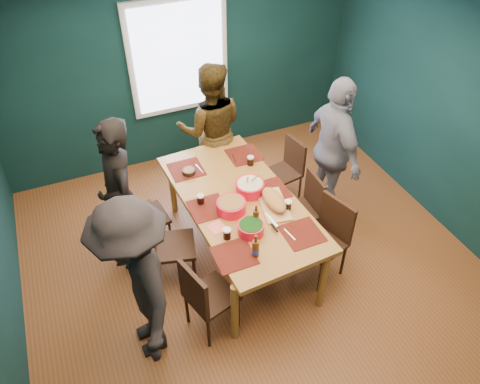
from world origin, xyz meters
The scene contains 26 objects.
room centered at (0.00, 0.27, 1.37)m, with size 5.01×5.01×2.71m.
dining_table centered at (-0.06, 0.29, 0.77)m, with size 1.25×2.29×0.85m.
chair_left_far centered at (-1.07, 0.82, 0.54)m, with size 0.47×0.47×0.93m.
chair_left_mid centered at (-0.93, 0.27, 0.58)m, with size 0.54×0.54×0.99m.
chair_left_near centered at (-0.78, -0.54, 0.56)m, with size 0.54×0.54×0.96m.
chair_right_far centered at (0.93, 0.99, 0.51)m, with size 0.46×0.46×0.87m.
chair_right_mid centered at (0.77, 0.24, 0.52)m, with size 0.41×0.41×0.89m.
chair_right_near centered at (0.73, -0.31, 0.57)m, with size 0.55×0.55×0.98m.
person_far_left centered at (-1.24, 0.73, 0.93)m, with size 0.68×0.44×1.85m, color black.
person_back centered at (0.11, 1.61, 0.90)m, with size 0.88×0.68×1.81m, color black.
person_right centered at (1.29, 0.57, 0.93)m, with size 1.09×0.45×1.86m, color silver.
person_near_left centered at (-1.35, -0.45, 0.92)m, with size 1.18×0.68×1.83m, color black.
bowl_salad centered at (-0.21, 0.15, 0.91)m, with size 0.31×0.31×0.13m.
bowl_dumpling centered at (0.09, 0.35, 0.92)m, with size 0.32×0.32×0.30m.
bowl_herbs centered at (-0.15, -0.21, 0.91)m, with size 0.27×0.27×0.12m.
cutting_board centered at (0.23, 0.05, 0.91)m, with size 0.36×0.68×0.15m.
small_bowl centered at (-0.42, 0.93, 0.88)m, with size 0.15×0.15×0.06m.
beer_bottle_a centered at (-0.24, -0.51, 0.94)m, with size 0.07×0.07×0.27m.
beer_bottle_b centered at (-0.05, -0.12, 0.94)m, with size 0.06×0.06×0.25m.
cola_glass_a centered at (-0.40, -0.19, 0.91)m, with size 0.08×0.08×0.12m.
cola_glass_b centered at (0.35, -0.05, 0.91)m, with size 0.08×0.08×0.11m.
cola_glass_c centered at (0.30, 0.81, 0.91)m, with size 0.08×0.08×0.11m.
cola_glass_d centered at (-0.46, 0.39, 0.91)m, with size 0.08×0.08×0.11m.
napkin_a centered at (0.34, 0.29, 0.85)m, with size 0.13×0.13×0.00m, color #F26766.
napkin_b centered at (-0.44, -0.02, 0.85)m, with size 0.16×0.16×0.00m, color #F26766.
napkin_c centered at (0.28, -0.36, 0.85)m, with size 0.14×0.14×0.00m, color #F26766.
Camera 1 is at (-1.54, -3.19, 4.19)m, focal length 35.00 mm.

